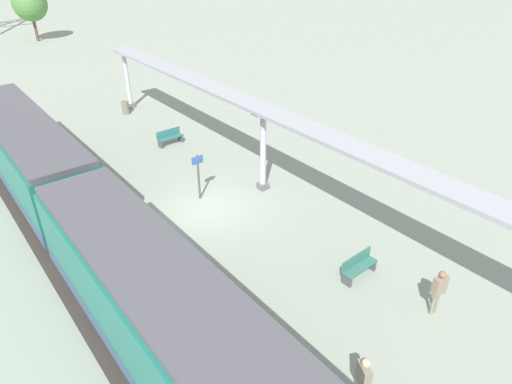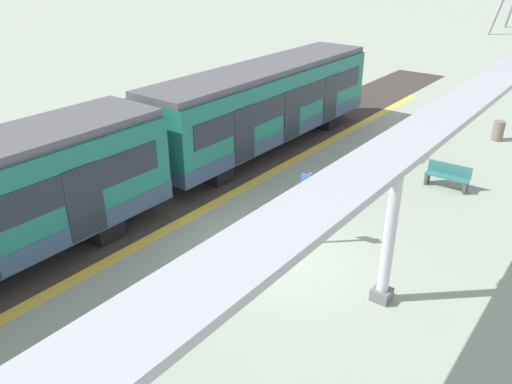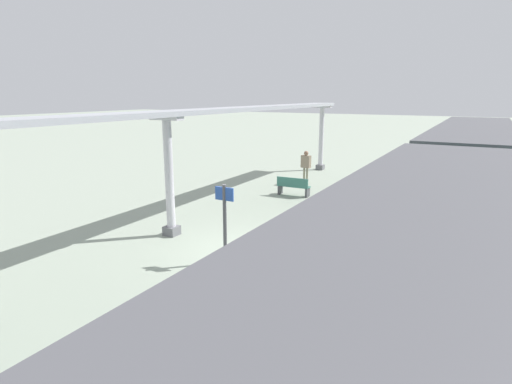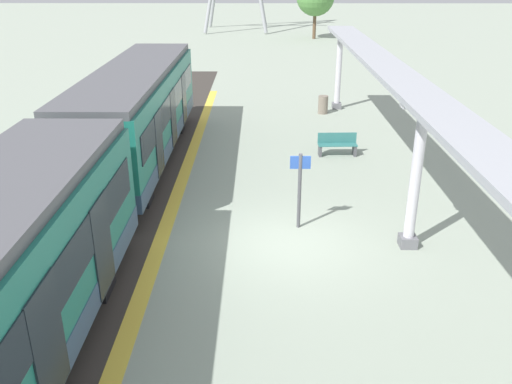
{
  "view_description": "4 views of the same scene",
  "coord_description": "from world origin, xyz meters",
  "views": [
    {
      "loc": [
        -8.61,
        -14.51,
        10.65
      ],
      "look_at": [
        1.64,
        -1.58,
        1.01
      ],
      "focal_mm": 31.48,
      "sensor_mm": 36.0,
      "label": 1
    },
    {
      "loc": [
        6.78,
        -9.84,
        7.69
      ],
      "look_at": [
        -0.5,
        -0.36,
        1.88
      ],
      "focal_mm": 35.44,
      "sensor_mm": 36.0,
      "label": 2
    },
    {
      "loc": [
        -5.56,
        9.98,
        4.52
      ],
      "look_at": [
        -0.08,
        -0.01,
        1.85
      ],
      "focal_mm": 29.31,
      "sensor_mm": 36.0,
      "label": 3
    },
    {
      "loc": [
        -0.75,
        -12.83,
        6.98
      ],
      "look_at": [
        -0.84,
        0.1,
        1.44
      ],
      "focal_mm": 38.06,
      "sensor_mm": 36.0,
      "label": 4
    }
  ],
  "objects": [
    {
      "name": "canopy_pillar_second",
      "position": [
        3.17,
        -0.16,
        1.96
      ],
      "size": [
        1.1,
        0.44,
        3.87
      ],
      "color": "slate",
      "rests_on": "ground"
    },
    {
      "name": "trash_bin",
      "position": [
        2.37,
        13.38,
        0.44
      ],
      "size": [
        0.48,
        0.48,
        0.87
      ],
      "primitive_type": "cylinder",
      "color": "#7A6D5F",
      "rests_on": "ground"
    },
    {
      "name": "trackbed",
      "position": [
        -5.22,
        0.0,
        0.0
      ],
      "size": [
        3.2,
        48.64,
        0.01
      ],
      "primitive_type": "cube",
      "color": "#38332D",
      "rests_on": "ground"
    },
    {
      "name": "canopy_pillar_third",
      "position": [
        3.17,
        14.33,
        1.96
      ],
      "size": [
        1.1,
        0.44,
        3.87
      ],
      "color": "slate",
      "rests_on": "ground"
    },
    {
      "name": "bench_near_end",
      "position": [
        2.25,
        7.15,
        0.44
      ],
      "size": [
        1.51,
        0.49,
        0.86
      ],
      "color": "#31716E",
      "rests_on": "ground"
    },
    {
      "name": "ground_plane",
      "position": [
        0.0,
        0.0,
        0.0
      ],
      "size": [
        176.0,
        176.0,
        0.0
      ],
      "primitive_type": "plane",
      "color": "#96A290"
    },
    {
      "name": "tactile_edge_strip",
      "position": [
        -3.42,
        0.0,
        0.0
      ],
      "size": [
        0.41,
        36.64,
        0.01
      ],
      "primitive_type": "cube",
      "color": "yellow",
      "rests_on": "ground"
    },
    {
      "name": "train_far_carriage",
      "position": [
        -5.22,
        6.45,
        1.83
      ],
      "size": [
        2.65,
        12.15,
        3.48
      ],
      "color": "#1D6F60",
      "rests_on": "ground"
    },
    {
      "name": "platform_info_sign",
      "position": [
        0.36,
        0.94,
        1.33
      ],
      "size": [
        0.56,
        0.1,
        2.2
      ],
      "color": "#4C4C51",
      "rests_on": "ground"
    },
    {
      "name": "canopy_beam",
      "position": [
        3.17,
        0.08,
        3.95
      ],
      "size": [
        1.2,
        29.29,
        0.16
      ],
      "primitive_type": "cube",
      "color": "#A8AAB2",
      "rests_on": "canopy_pillar_nearest"
    }
  ]
}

